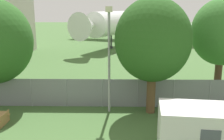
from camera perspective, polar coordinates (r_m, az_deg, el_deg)
The scene contains 6 objects.
perimeter_fence at distance 18.77m, azimuth -2.19°, elevation -5.03°, with size 56.07×0.07×2.05m.
airplane at distance 54.25m, azimuth 5.16°, elevation 10.59°, with size 29.63×36.73×12.40m.
portable_cabin at distance 13.26m, azimuth 17.32°, elevation -12.82°, with size 3.46×2.59×2.49m.
tree_near_hangar at distance 17.09m, azimuth 8.88°, elevation 6.41°, with size 4.94×4.94×7.67m.
tree_behind_benches at distance 20.96m, azimuth 22.85°, elevation 7.57°, with size 4.47×4.47×7.70m.
light_mast at distance 17.11m, azimuth -0.64°, elevation 4.68°, with size 0.44×0.44×7.05m.
Camera 1 is at (1.06, -7.37, 6.98)m, focal length 42.00 mm.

